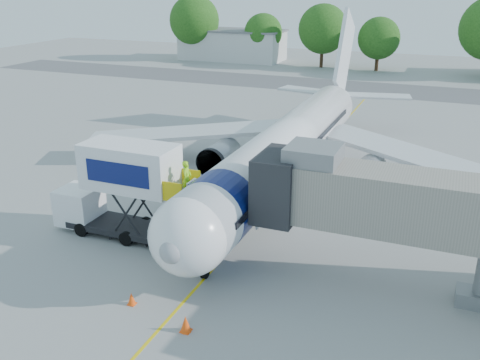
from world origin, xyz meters
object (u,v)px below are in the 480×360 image
at_px(ground_tug, 68,359).
at_px(aircraft, 289,145).
at_px(catering_hiloader, 122,190).
at_px(jet_bridge, 387,202).

bearing_deg(ground_tug, aircraft, 108.83).
relative_size(aircraft, ground_tug, 8.63).
bearing_deg(catering_hiloader, ground_tug, -66.37).
bearing_deg(jet_bridge, aircraft, 125.70).
distance_m(catering_hiloader, ground_tug, 11.84).
distance_m(jet_bridge, ground_tug, 14.78).
bearing_deg(catering_hiloader, jet_bridge, 0.01).
xyz_separation_m(aircraft, jet_bridge, (7.99, -11.12, 1.39)).
bearing_deg(jet_bridge, ground_tug, -131.81).
relative_size(catering_hiloader, ground_tug, 1.95).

